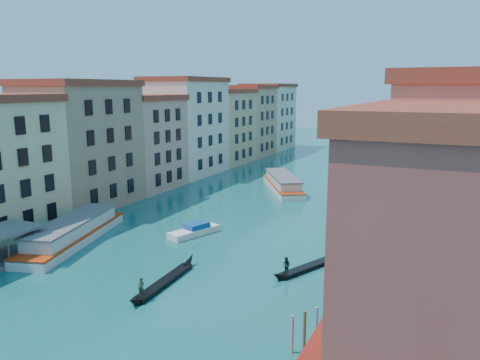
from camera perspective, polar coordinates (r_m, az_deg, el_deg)
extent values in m
cube|color=#9F7759|center=(78.36, -18.81, 3.79)|extent=(12.00, 17.00, 19.00)
cube|color=maroon|center=(77.81, -19.28, 11.11)|extent=(12.80, 17.40, 1.00)
cube|color=tan|center=(90.20, -11.94, 4.24)|extent=(12.00, 14.00, 16.50)
cube|color=maroon|center=(89.60, -12.17, 9.81)|extent=(12.80, 14.40, 1.00)
cube|color=beige|center=(103.15, -6.60, 6.23)|extent=(12.00, 18.00, 20.00)
cube|color=maroon|center=(102.79, -6.73, 12.07)|extent=(12.80, 18.40, 1.00)
cube|color=tan|center=(117.99, -2.22, 6.31)|extent=(12.00, 16.00, 17.50)
cube|color=maroon|center=(117.57, -2.25, 10.80)|extent=(12.80, 16.40, 1.00)
cube|color=tan|center=(131.86, 0.91, 7.04)|extent=(12.00, 15.00, 18.50)
cube|color=maroon|center=(131.52, 0.92, 11.28)|extent=(12.80, 15.40, 1.00)
cube|color=beige|center=(146.54, 3.51, 7.54)|extent=(12.00, 17.00, 19.00)
cube|color=maroon|center=(146.25, 3.56, 11.45)|extent=(12.80, 17.40, 1.00)
cube|color=#B76750|center=(40.94, 27.10, -3.16)|extent=(12.00, 17.00, 19.00)
cube|color=#CBAE89|center=(56.35, 26.60, -0.78)|extent=(12.00, 14.00, 16.50)
cube|color=#AB6640|center=(71.03, 26.45, 2.10)|extent=(12.00, 16.00, 18.00)
cube|color=maroon|center=(70.36, 27.13, 9.76)|extent=(12.80, 16.40, 1.00)
cube|color=tan|center=(87.79, 26.36, 4.29)|extent=(12.00, 18.00, 20.00)
cube|color=maroon|center=(87.37, 26.96, 11.13)|extent=(12.80, 18.40, 1.00)
cube|color=#9E634D|center=(104.33, 26.19, 4.53)|extent=(12.00, 15.00, 17.50)
cube|color=maroon|center=(103.85, 26.63, 9.60)|extent=(12.80, 15.40, 1.00)
cube|color=tan|center=(119.73, 26.14, 5.49)|extent=(12.00, 16.00, 18.50)
cube|color=maroon|center=(119.35, 26.55, 10.14)|extent=(12.80, 16.40, 1.00)
cube|color=#BB755F|center=(136.14, 26.10, 6.26)|extent=(12.00, 17.00, 19.50)
cube|color=maroon|center=(135.85, 26.48, 10.56)|extent=(12.80, 17.40, 1.00)
cube|color=#A59B85|center=(83.59, 20.37, -2.15)|extent=(4.00, 140.00, 1.00)
cylinder|color=#5E5E61|center=(34.00, 9.69, -19.53)|extent=(0.12, 0.12, 3.00)
cube|color=maroon|center=(43.26, 15.78, -10.64)|extent=(3.20, 15.30, 0.25)
cylinder|color=#5E5E61|center=(39.49, 12.29, -15.03)|extent=(0.12, 0.12, 3.00)
cylinder|color=#5E5E61|center=(48.70, 15.07, -9.99)|extent=(0.12, 0.12, 3.00)
cube|color=maroon|center=(57.85, 18.39, -5.23)|extent=(3.20, 12.60, 0.25)
cylinder|color=#5E5E61|center=(54.48, 16.26, -7.77)|extent=(0.12, 0.12, 3.00)
cylinder|color=#5E5E61|center=(62.43, 17.51, -5.41)|extent=(0.12, 0.12, 3.00)
cylinder|color=brown|center=(35.49, 6.37, -18.38)|extent=(0.24, 0.24, 3.20)
cylinder|color=brown|center=(36.17, 7.86, -17.82)|extent=(0.24, 0.24, 3.20)
cylinder|color=brown|center=(36.87, 9.28, -17.27)|extent=(0.24, 0.24, 3.20)
cylinder|color=brown|center=(45.91, 11.35, -11.42)|extent=(0.24, 0.24, 3.20)
cylinder|color=brown|center=(46.69, 12.38, -11.07)|extent=(0.24, 0.24, 3.20)
cylinder|color=brown|center=(47.49, 13.37, -10.72)|extent=(0.24, 0.24, 3.20)
cylinder|color=brown|center=(58.83, 14.69, -6.47)|extent=(0.24, 0.24, 3.20)
cylinder|color=brown|center=(59.68, 15.44, -6.26)|extent=(0.24, 0.24, 3.20)
cylinder|color=brown|center=(60.54, 16.17, -6.05)|extent=(0.24, 0.24, 3.20)
cylinder|color=brown|center=(76.01, 17.24, -2.62)|extent=(0.24, 0.24, 3.20)
cylinder|color=brown|center=(76.90, 17.79, -2.49)|extent=(0.24, 0.24, 3.20)
cylinder|color=brown|center=(77.80, 18.32, -2.37)|extent=(0.24, 0.24, 3.20)
cube|color=silver|center=(61.67, -19.68, -6.64)|extent=(9.61, 20.17, 1.18)
cube|color=silver|center=(61.30, -19.76, -5.50)|extent=(8.06, 16.25, 1.58)
cube|color=#5E5E61|center=(61.05, -19.82, -4.65)|extent=(8.48, 16.80, 0.25)
cube|color=red|center=(61.51, -19.71, -6.16)|extent=(9.65, 20.19, 0.25)
cube|color=silver|center=(87.95, 5.24, -0.81)|extent=(13.49, 18.31, 1.13)
cube|color=silver|center=(87.70, 5.26, -0.02)|extent=(11.12, 14.84, 1.51)
cube|color=#5E5E61|center=(87.54, 5.27, 0.55)|extent=(11.60, 15.39, 0.24)
cube|color=red|center=(87.84, 5.25, -0.48)|extent=(13.53, 18.33, 0.24)
cube|color=black|center=(47.08, -9.18, -12.17)|extent=(1.65, 9.33, 0.46)
cone|color=black|center=(51.07, -6.17, -9.71)|extent=(1.04, 2.12, 1.73)
cone|color=black|center=(43.05, -12.84, -14.21)|extent=(1.02, 1.76, 1.53)
imported|color=#253527|center=(43.65, -11.94, -12.67)|extent=(0.67, 0.46, 1.78)
cube|color=black|center=(50.86, 8.69, -10.34)|extent=(4.74, 8.77, 0.46)
cone|color=black|center=(54.45, 12.23, -8.57)|extent=(1.66, 2.23, 1.70)
cone|color=black|center=(47.29, 4.61, -11.58)|extent=(1.52, 1.91, 1.50)
imported|color=black|center=(47.81, 5.67, -10.34)|extent=(1.04, 0.95, 1.75)
cube|color=black|center=(81.70, 14.15, -2.29)|extent=(2.13, 8.84, 0.44)
cone|color=black|center=(86.16, 15.18, -1.40)|extent=(1.11, 2.05, 1.64)
cone|color=black|center=(77.13, 13.02, -2.82)|extent=(1.07, 1.71, 1.44)
cube|color=white|center=(61.29, -5.63, -6.30)|extent=(4.49, 7.51, 0.82)
cube|color=#124598|center=(61.39, -5.28, -5.57)|extent=(2.75, 3.51, 0.72)
cube|color=silver|center=(108.64, 15.01, 1.08)|extent=(3.19, 7.81, 0.87)
cube|color=#124598|center=(109.05, 15.05, 1.52)|extent=(2.29, 3.45, 0.76)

